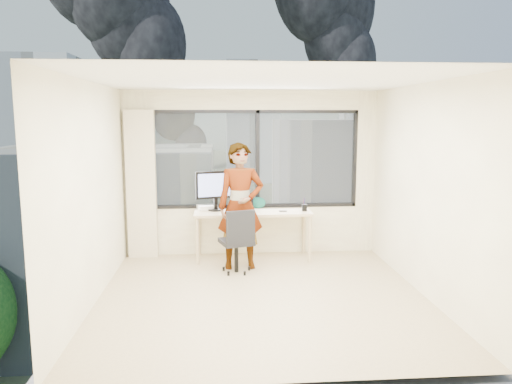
{
  "coord_description": "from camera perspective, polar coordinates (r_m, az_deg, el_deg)",
  "views": [
    {
      "loc": [
        -0.51,
        -5.72,
        2.18
      ],
      "look_at": [
        0.0,
        1.0,
        1.15
      ],
      "focal_mm": 34.18,
      "sensor_mm": 36.0,
      "label": 1
    }
  ],
  "objects": [
    {
      "name": "floor",
      "position": [
        6.14,
        0.72,
        -12.1
      ],
      "size": [
        4.0,
        4.0,
        0.01
      ],
      "primitive_type": "cube",
      "color": "tan",
      "rests_on": "ground"
    },
    {
      "name": "ceiling",
      "position": [
        5.76,
        0.77,
        12.87
      ],
      "size": [
        4.0,
        4.0,
        0.01
      ],
      "primitive_type": "cube",
      "color": "white",
      "rests_on": "ground"
    },
    {
      "name": "wall_front",
      "position": [
        3.86,
        3.39,
        -4.52
      ],
      "size": [
        4.0,
        0.01,
        2.6
      ],
      "primitive_type": "cube",
      "color": "beige",
      "rests_on": "ground"
    },
    {
      "name": "wall_left",
      "position": [
        5.98,
        -18.73,
        -0.24
      ],
      "size": [
        0.01,
        4.0,
        2.6
      ],
      "primitive_type": "cube",
      "color": "beige",
      "rests_on": "ground"
    },
    {
      "name": "wall_right",
      "position": [
        6.31,
        19.16,
        0.19
      ],
      "size": [
        0.01,
        4.0,
        2.6
      ],
      "primitive_type": "cube",
      "color": "beige",
      "rests_on": "ground"
    },
    {
      "name": "window_wall",
      "position": [
        7.77,
        -0.19,
        3.85
      ],
      "size": [
        3.3,
        0.16,
        1.55
      ],
      "primitive_type": null,
      "color": "black",
      "rests_on": "ground"
    },
    {
      "name": "curtain",
      "position": [
        7.76,
        -13.27,
        0.83
      ],
      "size": [
        0.45,
        0.14,
        2.3
      ],
      "primitive_type": "cube",
      "color": "#F1E3BC",
      "rests_on": "floor"
    },
    {
      "name": "desk",
      "position": [
        7.61,
        -0.38,
        -5.02
      ],
      "size": [
        1.8,
        0.6,
        0.75
      ],
      "primitive_type": "cube",
      "color": "#C9BD87",
      "rests_on": "floor"
    },
    {
      "name": "chair",
      "position": [
        6.92,
        -2.33,
        -5.6
      ],
      "size": [
        0.6,
        0.6,
        0.94
      ],
      "primitive_type": null,
      "rotation": [
        0.0,
        0.0,
        0.29
      ],
      "color": "black",
      "rests_on": "floor"
    },
    {
      "name": "person",
      "position": [
        7.05,
        -1.81,
        -1.66
      ],
      "size": [
        0.69,
        0.48,
        1.83
      ],
      "primitive_type": "imported",
      "rotation": [
        0.0,
        0.0,
        0.06
      ],
      "color": "#2D2D33",
      "rests_on": "floor"
    },
    {
      "name": "monitor",
      "position": [
        7.58,
        -4.77,
        0.18
      ],
      "size": [
        0.64,
        0.3,
        0.62
      ],
      "primitive_type": null,
      "rotation": [
        0.0,
        0.0,
        0.28
      ],
      "color": "black",
      "rests_on": "desk"
    },
    {
      "name": "game_console",
      "position": [
        7.71,
        -5.73,
        -1.77
      ],
      "size": [
        0.35,
        0.32,
        0.07
      ],
      "primitive_type": "cube",
      "rotation": [
        0.0,
        0.0,
        0.31
      ],
      "color": "white",
      "rests_on": "desk"
    },
    {
      "name": "laptop",
      "position": [
        7.52,
        -1.68,
        -1.35
      ],
      "size": [
        0.38,
        0.4,
        0.24
      ],
      "primitive_type": null,
      "rotation": [
        0.0,
        0.0,
        -0.03
      ],
      "color": "black",
      "rests_on": "desk"
    },
    {
      "name": "cellphone",
      "position": [
        7.52,
        3.17,
        -2.24
      ],
      "size": [
        0.12,
        0.06,
        0.01
      ],
      "primitive_type": "cube",
      "rotation": [
        0.0,
        0.0,
        -0.04
      ],
      "color": "black",
      "rests_on": "desk"
    },
    {
      "name": "pen_cup",
      "position": [
        7.58,
        5.69,
        -1.83
      ],
      "size": [
        0.1,
        0.1,
        0.1
      ],
      "primitive_type": "cylinder",
      "rotation": [
        0.0,
        0.0,
        -0.32
      ],
      "color": "black",
      "rests_on": "desk"
    },
    {
      "name": "handbag",
      "position": [
        7.75,
        0.26,
        -1.27
      ],
      "size": [
        0.24,
        0.13,
        0.18
      ],
      "primitive_type": "ellipsoid",
      "rotation": [
        0.0,
        0.0,
        -0.03
      ],
      "color": "#0B4747",
      "rests_on": "desk"
    },
    {
      "name": "exterior_ground",
      "position": [
        126.76,
        -4.08,
        1.34
      ],
      "size": [
        400.0,
        400.0,
        0.04
      ],
      "primitive_type": "cube",
      "color": "#515B3D",
      "rests_on": "ground"
    },
    {
      "name": "near_bldg_a",
      "position": [
        37.85,
        -17.26,
        -5.74
      ],
      "size": [
        16.0,
        12.0,
        14.0
      ],
      "primitive_type": "cube",
      "color": "beige",
      "rests_on": "exterior_ground"
    },
    {
      "name": "near_bldg_b",
      "position": [
        46.2,
        11.44,
        -1.68
      ],
      "size": [
        14.0,
        13.0,
        16.0
      ],
      "primitive_type": "cube",
      "color": "silver",
      "rests_on": "exterior_ground"
    },
    {
      "name": "far_tower_a",
      "position": [
        106.48,
        -23.42,
        6.81
      ],
      "size": [
        14.0,
        14.0,
        28.0
      ],
      "primitive_type": "cube",
      "color": "silver",
      "rests_on": "exterior_ground"
    },
    {
      "name": "far_tower_b",
      "position": [
        126.01,
        -0.48,
        8.16
      ],
      "size": [
        13.0,
        13.0,
        30.0
      ],
      "primitive_type": "cube",
      "color": "silver",
      "rests_on": "exterior_ground"
    },
    {
      "name": "far_tower_c",
      "position": [
        152.69,
        13.1,
        7.28
      ],
      "size": [
        15.0,
        15.0,
        26.0
      ],
      "primitive_type": "cube",
      "color": "silver",
      "rests_on": "exterior_ground"
    },
    {
      "name": "far_tower_d",
      "position": [
        166.78,
        -25.4,
        6.08
      ],
      "size": [
        16.0,
        14.0,
        22.0
      ],
      "primitive_type": "cube",
      "color": "silver",
      "rests_on": "exterior_ground"
    },
    {
      "name": "hill_a",
      "position": [
        347.32,
        -24.58,
        5.24
      ],
      "size": [
        288.0,
        216.0,
        90.0
      ],
      "primitive_type": "ellipsoid",
      "color": "slate",
      "rests_on": "exterior_ground"
    },
    {
      "name": "hill_b",
      "position": [
        341.26,
        12.85,
        5.76
      ],
      "size": [
        300.0,
        220.0,
        96.0
      ],
      "primitive_type": "ellipsoid",
      "color": "slate",
      "rests_on": "exterior_ground"
    },
    {
      "name": "tree_b",
      "position": [
        26.82,
        6.05,
        -17.17
      ],
      "size": [
        7.6,
        7.6,
        9.0
      ],
      "primitive_type": null,
      "color": "#184919",
      "rests_on": "exterior_ground"
    },
    {
      "name": "tree_c",
      "position": [
        52.17,
        21.39,
        -4.29
      ],
      "size": [
        8.4,
        8.4,
        10.0
      ],
      "primitive_type": null,
      "color": "#184919",
      "rests_on": "exterior_ground"
    },
    {
      "name": "smoke_plume_b",
      "position": [
        185.94,
        13.61,
        16.13
      ],
      "size": [
        30.0,
        18.0,
        70.0
      ],
      "primitive_type": null,
      "color": "black",
      "rests_on": "exterior_ground"
    }
  ]
}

